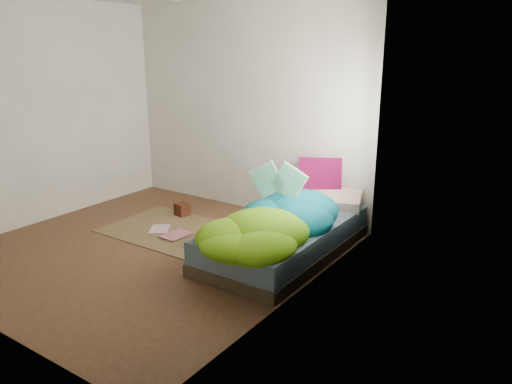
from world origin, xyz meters
TOP-DOWN VIEW (x-y plane):
  - ground at (0.00, 0.00)m, footprint 3.50×3.50m
  - room_walls at (0.01, 0.01)m, footprint 3.54×3.54m
  - bed at (1.22, 0.72)m, footprint 1.00×2.00m
  - duvet at (1.22, 0.50)m, footprint 0.96×1.84m
  - rug at (-0.15, 0.55)m, footprint 1.60×1.10m
  - pillow_floral at (1.38, 1.50)m, footprint 0.70×0.54m
  - pillow_magenta at (1.14, 1.62)m, footprint 0.50×0.37m
  - open_book at (1.06, 0.83)m, footprint 0.51×0.23m
  - wooden_box at (-0.45, 1.00)m, footprint 0.18×0.18m
  - floor_book_a at (-0.39, 0.39)m, footprint 0.34×0.36m
  - floor_book_b at (-0.12, 0.41)m, footprint 0.25×0.32m
  - floor_book_c at (0.34, 0.17)m, footprint 0.37×0.35m

SIDE VIEW (x-z plane):
  - ground at x=0.00m, z-range 0.00..0.00m
  - rug at x=-0.15m, z-range 0.00..0.01m
  - floor_book_a at x=-0.39m, z-range 0.01..0.03m
  - floor_book_c at x=0.34m, z-range 0.01..0.03m
  - floor_book_b at x=-0.12m, z-range 0.01..0.04m
  - wooden_box at x=-0.45m, z-range 0.01..0.17m
  - bed at x=1.22m, z-range 0.00..0.34m
  - pillow_floral at x=1.38m, z-range 0.34..0.48m
  - duvet at x=1.22m, z-range 0.34..0.68m
  - pillow_magenta at x=1.14m, z-range 0.34..0.83m
  - open_book at x=1.06m, z-range 0.68..0.98m
  - room_walls at x=0.01m, z-range 0.32..2.94m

